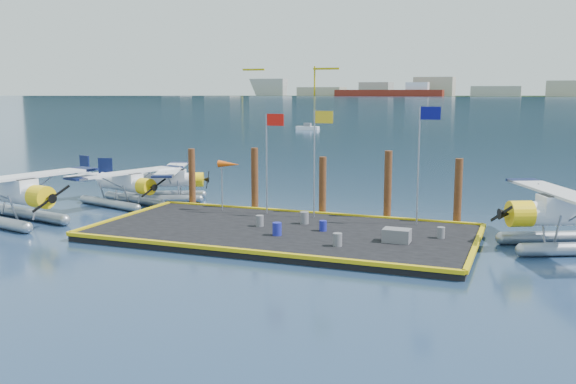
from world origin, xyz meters
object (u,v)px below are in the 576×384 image
object	(u,v)px
seaplane_d	(573,217)
flagpole_yellow	(318,147)
windsock	(229,165)
piling_0	(192,179)
piling_1	(255,181)
flagpole_blue	(423,148)
drum_5	(304,218)
seaplane_b	(125,186)
seaplane_a	(13,196)
drum_1	(337,240)
crate	(397,235)
drum_2	(323,226)
seaplane_c	(167,182)
piling_2	(323,188)
piling_4	(458,194)
piling_3	(388,187)
drum_0	(260,221)
drum_3	(277,229)
flagpole_red	(270,148)
drum_4	(441,233)

from	to	relation	value
seaplane_d	flagpole_yellow	world-z (taller)	flagpole_yellow
windsock	piling_0	world-z (taller)	piling_0
piling_0	piling_1	xyz separation A→B (m)	(4.50, 0.00, 0.10)
flagpole_blue	piling_1	bearing A→B (deg)	171.49
seaplane_d	drum_5	size ratio (longest dim) A/B	15.13
seaplane_b	drum_5	world-z (taller)	seaplane_b
seaplane_a	drum_1	xyz separation A→B (m)	(19.83, -0.10, -0.93)
crate	windsock	size ratio (longest dim) A/B	0.42
seaplane_b	drum_2	size ratio (longest dim) A/B	15.96
seaplane_c	flagpole_blue	world-z (taller)	flagpole_blue
drum_5	piling_2	distance (m)	3.80
flagpole_yellow	piling_4	xyz separation A→B (m)	(7.80, 1.60, -2.51)
seaplane_c	piling_3	size ratio (longest dim) A/B	1.95
seaplane_b	drum_0	distance (m)	12.80
seaplane_a	drum_1	world-z (taller)	seaplane_a
seaplane_b	piling_4	size ratio (longest dim) A/B	2.21
seaplane_b	drum_3	xyz separation A→B (m)	(13.66, -6.27, -0.64)
piling_1	piling_3	world-z (taller)	piling_3
seaplane_d	piling_2	distance (m)	14.11
windsock	flagpole_red	bearing A→B (deg)	0.00
drum_2	crate	distance (m)	4.29
windsock	piling_3	xyz separation A→B (m)	(9.53, 1.60, -1.08)
seaplane_b	piling_3	bearing A→B (deg)	108.94
piling_0	piling_3	bearing A→B (deg)	0.00
piling_2	flagpole_red	bearing A→B (deg)	-150.20
drum_5	crate	xyz separation A→B (m)	(5.69, -2.48, -0.01)
flagpole_yellow	piling_3	distance (m)	4.75
drum_2	piling_2	world-z (taller)	piling_2
drum_5	flagpole_yellow	size ratio (longest dim) A/B	0.11
drum_4	drum_0	bearing A→B (deg)	-176.16
drum_1	drum_5	world-z (taller)	drum_5
crate	windsock	world-z (taller)	windsock
seaplane_c	drum_4	size ratio (longest dim) A/B	14.91
seaplane_a	crate	bearing A→B (deg)	107.55
crate	seaplane_b	bearing A→B (deg)	164.32
flagpole_yellow	seaplane_d	bearing A→B (deg)	-5.59
drum_3	seaplane_d	bearing A→B (deg)	15.58
seaplane_a	piling_1	size ratio (longest dim) A/B	2.55
seaplane_b	drum_5	xyz separation A→B (m)	(14.00, -3.04, -0.64)
seaplane_d	windsock	distance (m)	19.44
seaplane_a	drum_4	bearing A→B (deg)	111.02
flagpole_yellow	piling_0	xyz separation A→B (m)	(-9.20, 1.60, -2.51)
drum_3	drum_5	xyz separation A→B (m)	(0.34, 3.23, 0.00)
crate	piling_2	distance (m)	8.50
seaplane_a	seaplane_d	xyz separation A→B (m)	(30.29, 4.93, -0.01)
seaplane_a	piling_3	distance (m)	21.96
seaplane_d	piling_1	bearing A→B (deg)	56.19
piling_0	piling_4	bearing A→B (deg)	0.00
drum_0	piling_2	world-z (taller)	piling_2
drum_2	drum_5	xyz separation A→B (m)	(-1.54, 1.38, 0.06)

